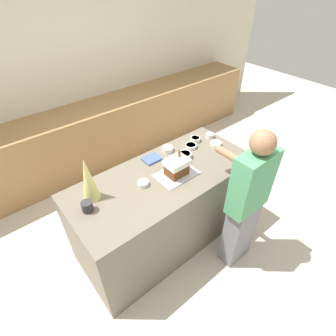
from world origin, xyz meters
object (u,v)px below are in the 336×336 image
Objects in this scene: candy_bowl_beside_tree at (191,146)px; mug at (87,206)px; decorative_tree at (88,179)px; candy_bowl_behind_tray at (168,149)px; person at (246,203)px; candy_bowl_center_rear at (195,139)px; gingerbread_house at (177,167)px; candy_bowl_far_right at (216,144)px; candy_bowl_far_left at (210,135)px; candy_bowl_near_tray_left at (185,155)px; baking_tray at (177,174)px; cookbook at (152,159)px; candy_bowl_near_tray_right at (143,183)px.

candy_bowl_beside_tree is 1.36× the size of mug.
candy_bowl_behind_tray is at bearing 7.54° from decorative_tree.
person is at bearing -30.82° from mug.
candy_bowl_center_rear reaches higher than candy_bowl_beside_tree.
candy_bowl_far_right is (0.65, 0.10, -0.07)m from gingerbread_house.
gingerbread_house reaches higher than candy_bowl_far_left.
candy_bowl_center_rear is at bearing 76.66° from person.
candy_bowl_near_tray_left reaches higher than candy_bowl_behind_tray.
decorative_tree is at bearing -179.39° from candy_bowl_beside_tree.
decorative_tree reaches higher than candy_bowl_far_right.
person is (0.33, -0.58, -0.13)m from baking_tray.
person reaches higher than cookbook.
cookbook is at bearing 96.94° from gingerbread_house.
candy_bowl_behind_tray reaches higher than candy_bowl_near_tray_right.
candy_bowl_near_tray_right is 0.80× the size of candy_bowl_beside_tree.
baking_tray is at bearing -117.18° from candy_bowl_behind_tray.
candy_bowl_far_right is 0.16m from candy_bowl_far_left.
candy_bowl_far_right is 1.49m from mug.
baking_tray is 4.25× the size of mug.
gingerbread_house reaches higher than candy_bowl_behind_tray.
candy_bowl_near_tray_left is 1.10× the size of candy_bowl_far_right.
baking_tray is at bearing -13.91° from candy_bowl_near_tray_right.
candy_bowl_center_rear is at bearing 120.26° from candy_bowl_far_right.
candy_bowl_near_tray_left is 1.08m from mug.
baking_tray is at bearing -17.03° from decorative_tree.
candy_bowl_far_right is at bearing -18.43° from cookbook.
candy_bowl_far_right is at bearing 8.93° from baking_tray.
candy_bowl_center_rear reaches higher than candy_bowl_near_tray_right.
candy_bowl_near_tray_left is 0.75× the size of cookbook.
person is (-0.39, -0.83, -0.16)m from candy_bowl_far_left.
mug reaches higher than baking_tray.
baking_tray is at bearing -171.07° from candy_bowl_far_right.
person is (0.37, -0.91, -0.14)m from cookbook.
cookbook is at bearing 147.02° from candy_bowl_near_tray_left.
candy_bowl_near_tray_right is at bearing -167.72° from candy_bowl_beside_tree.
gingerbread_house is 0.70m from person.
candy_bowl_behind_tray is at bearing 98.87° from person.
candy_bowl_far_left is (0.47, 0.10, 0.00)m from candy_bowl_near_tray_left.
candy_bowl_beside_tree is 0.46m from cookbook.
candy_bowl_center_rear is at bearing 163.56° from candy_bowl_far_left.
gingerbread_house is at bearing -150.64° from candy_bowl_center_rear.
cookbook is at bearing -175.19° from candy_bowl_behind_tray.
person reaches higher than candy_bowl_beside_tree.
decorative_tree is at bearing 174.84° from candy_bowl_far_right.
person is (0.33, -0.58, -0.22)m from gingerbread_house.
candy_bowl_near_tray_right is (-0.51, -0.27, -0.01)m from candy_bowl_behind_tray.
mug is at bearing -172.30° from candy_bowl_center_rear.
candy_bowl_far_right is 0.77m from person.
decorative_tree reaches higher than candy_bowl_near_tray_right.
mug reaches higher than candy_bowl_near_tray_right.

